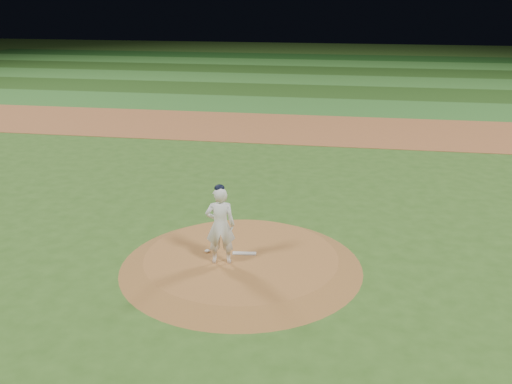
# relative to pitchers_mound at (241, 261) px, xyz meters

# --- Properties ---
(ground) EXTENTS (120.00, 120.00, 0.00)m
(ground) POSITION_rel_pitchers_mound_xyz_m (0.00, 0.00, -0.12)
(ground) COLOR #30591C
(ground) RESTS_ON ground
(infield_dirt_band) EXTENTS (70.00, 6.00, 0.02)m
(infield_dirt_band) POSITION_rel_pitchers_mound_xyz_m (0.00, 14.00, -0.12)
(infield_dirt_band) COLOR #94562E
(infield_dirt_band) RESTS_ON ground
(outfield_stripe_0) EXTENTS (70.00, 5.00, 0.02)m
(outfield_stripe_0) POSITION_rel_pitchers_mound_xyz_m (0.00, 19.50, -0.12)
(outfield_stripe_0) COLOR #2D6725
(outfield_stripe_0) RESTS_ON ground
(outfield_stripe_1) EXTENTS (70.00, 5.00, 0.02)m
(outfield_stripe_1) POSITION_rel_pitchers_mound_xyz_m (0.00, 24.50, -0.12)
(outfield_stripe_1) COLOR #204315
(outfield_stripe_1) RESTS_ON ground
(outfield_stripe_2) EXTENTS (70.00, 5.00, 0.02)m
(outfield_stripe_2) POSITION_rel_pitchers_mound_xyz_m (0.00, 29.50, -0.12)
(outfield_stripe_2) COLOR #306C27
(outfield_stripe_2) RESTS_ON ground
(outfield_stripe_3) EXTENTS (70.00, 5.00, 0.02)m
(outfield_stripe_3) POSITION_rel_pitchers_mound_xyz_m (0.00, 34.50, -0.12)
(outfield_stripe_3) COLOR #204516
(outfield_stripe_3) RESTS_ON ground
(outfield_stripe_4) EXTENTS (70.00, 5.00, 0.02)m
(outfield_stripe_4) POSITION_rel_pitchers_mound_xyz_m (0.00, 39.50, -0.12)
(outfield_stripe_4) COLOR #35792C
(outfield_stripe_4) RESTS_ON ground
(outfield_stripe_5) EXTENTS (70.00, 5.00, 0.02)m
(outfield_stripe_5) POSITION_rel_pitchers_mound_xyz_m (0.00, 44.50, -0.12)
(outfield_stripe_5) COLOR #1A4B18
(outfield_stripe_5) RESTS_ON ground
(pitchers_mound) EXTENTS (5.50, 5.50, 0.25)m
(pitchers_mound) POSITION_rel_pitchers_mound_xyz_m (0.00, 0.00, 0.00)
(pitchers_mound) COLOR #945E2E
(pitchers_mound) RESTS_ON ground
(pitching_rubber) EXTENTS (0.55, 0.20, 0.03)m
(pitching_rubber) POSITION_rel_pitchers_mound_xyz_m (0.05, 0.13, 0.14)
(pitching_rubber) COLOR silver
(pitching_rubber) RESTS_ON pitchers_mound
(rosin_bag) EXTENTS (0.12, 0.12, 0.07)m
(rosin_bag) POSITION_rel_pitchers_mound_xyz_m (-0.81, 0.07, 0.16)
(rosin_bag) COLOR white
(rosin_bag) RESTS_ON pitchers_mound
(pitcher_on_mound) EXTENTS (0.71, 0.54, 1.82)m
(pitcher_on_mound) POSITION_rel_pitchers_mound_xyz_m (-0.38, -0.37, 1.02)
(pitcher_on_mound) COLOR white
(pitcher_on_mound) RESTS_ON pitchers_mound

